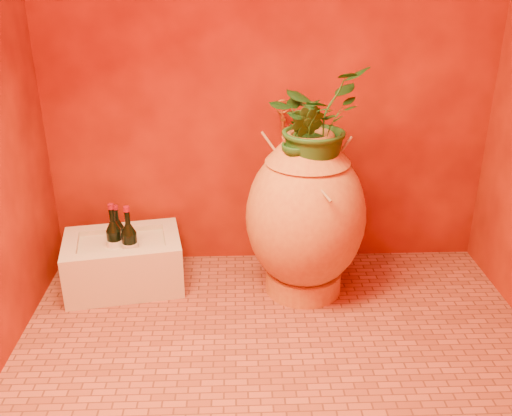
{
  "coord_description": "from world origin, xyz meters",
  "views": [
    {
      "loc": [
        -0.19,
        -2.1,
        1.69
      ],
      "look_at": [
        -0.1,
        0.35,
        0.61
      ],
      "focal_mm": 40.0,
      "sensor_mm": 36.0,
      "label": 1
    }
  ],
  "objects_px": {
    "stone_basin": "(124,263)",
    "amphora": "(305,216)",
    "wine_bottle_b": "(130,245)",
    "wall_tap": "(282,116)",
    "wine_bottle_c": "(119,237)",
    "wine_bottle_a": "(115,242)"
  },
  "relations": [
    {
      "from": "stone_basin",
      "to": "amphora",
      "type": "bearing_deg",
      "value": -4.68
    },
    {
      "from": "stone_basin",
      "to": "wine_bottle_b",
      "type": "height_order",
      "value": "wine_bottle_b"
    },
    {
      "from": "wine_bottle_b",
      "to": "wall_tap",
      "type": "distance_m",
      "value": 1.07
    },
    {
      "from": "wine_bottle_b",
      "to": "amphora",
      "type": "bearing_deg",
      "value": -0.93
    },
    {
      "from": "wine_bottle_b",
      "to": "wine_bottle_c",
      "type": "distance_m",
      "value": 0.17
    },
    {
      "from": "stone_basin",
      "to": "wine_bottle_b",
      "type": "xyz_separation_m",
      "value": [
        0.06,
        -0.07,
        0.14
      ]
    },
    {
      "from": "amphora",
      "to": "wine_bottle_a",
      "type": "height_order",
      "value": "amphora"
    },
    {
      "from": "wine_bottle_a",
      "to": "wine_bottle_b",
      "type": "bearing_deg",
      "value": -23.86
    },
    {
      "from": "wine_bottle_a",
      "to": "wall_tap",
      "type": "bearing_deg",
      "value": 15.05
    },
    {
      "from": "amphora",
      "to": "stone_basin",
      "type": "distance_m",
      "value": 1.04
    },
    {
      "from": "stone_basin",
      "to": "wine_bottle_b",
      "type": "relative_size",
      "value": 1.98
    },
    {
      "from": "wine_bottle_a",
      "to": "wall_tap",
      "type": "relative_size",
      "value": 1.87
    },
    {
      "from": "stone_basin",
      "to": "wine_bottle_c",
      "type": "xyz_separation_m",
      "value": [
        -0.03,
        0.07,
        0.13
      ]
    },
    {
      "from": "wine_bottle_c",
      "to": "stone_basin",
      "type": "bearing_deg",
      "value": -68.14
    },
    {
      "from": "amphora",
      "to": "wine_bottle_c",
      "type": "relative_size",
      "value": 3.07
    },
    {
      "from": "stone_basin",
      "to": "wall_tap",
      "type": "relative_size",
      "value": 3.72
    },
    {
      "from": "stone_basin",
      "to": "wine_bottle_c",
      "type": "height_order",
      "value": "wine_bottle_c"
    },
    {
      "from": "stone_basin",
      "to": "wine_bottle_c",
      "type": "relative_size",
      "value": 2.34
    },
    {
      "from": "wine_bottle_b",
      "to": "wall_tap",
      "type": "bearing_deg",
      "value": 19.02
    },
    {
      "from": "stone_basin",
      "to": "wine_bottle_b",
      "type": "bearing_deg",
      "value": -48.64
    },
    {
      "from": "wine_bottle_c",
      "to": "wall_tap",
      "type": "relative_size",
      "value": 1.59
    },
    {
      "from": "stone_basin",
      "to": "wall_tap",
      "type": "distance_m",
      "value": 1.19
    }
  ]
}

